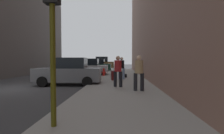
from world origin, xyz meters
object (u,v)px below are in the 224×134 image
Objects in this scene: fire_hydrant at (104,72)px; traffic_light at (52,8)px; duffel_bag at (125,76)px; pedestrian_in_tan_coat at (139,71)px; pedestrian_in_red_jacket at (118,70)px; rolling_suitcase at (114,75)px; pedestrian_in_jeans at (122,67)px; parked_gray_coupe at (69,72)px; parked_dark_green_sedan at (97,66)px; parked_bronze_suv at (101,64)px; parked_silver_sedan at (87,68)px.

traffic_light is (0.05, -12.74, 2.26)m from fire_hydrant.
fire_hydrant is 2.47m from duffel_bag.
pedestrian_in_tan_coat is 1.59m from pedestrian_in_red_jacket.
rolling_suitcase is at bearing 83.60° from traffic_light.
pedestrian_in_red_jacket is at bearing 129.89° from pedestrian_in_tan_coat.
duffel_bag is at bearing 78.37° from pedestrian_in_jeans.
pedestrian_in_red_jacket is at bearing -95.77° from duffel_bag.
parked_dark_green_sedan is (0.00, 13.53, 0.00)m from parked_gray_coupe.
rolling_suitcase reaches higher than fire_hydrant.
parked_gray_coupe is 2.50× the size of pedestrian_in_tan_coat.
duffel_bag is (0.31, 1.48, -0.81)m from pedestrian_in_jeans.
parked_dark_green_sedan is 10.50m from duffel_bag.
traffic_light is 6.22m from pedestrian_in_red_jacket.
traffic_light is 3.46× the size of rolling_suitcase.
pedestrian_in_jeans and pedestrian_in_red_jacket have the same top height.
fire_hydrant is 0.68× the size of rolling_suitcase.
parked_bronze_suv is 2.71× the size of pedestrian_in_red_jacket.
parked_silver_sedan is 5.99× the size of fire_hydrant.
pedestrian_in_tan_coat reaches higher than parked_dark_green_sedan.
parked_bronze_suv is at bearing 97.15° from fire_hydrant.
traffic_light reaches higher than pedestrian_in_red_jacket.
pedestrian_in_jeans is (1.66, -2.96, 0.61)m from fire_hydrant.
duffel_bag is at bearing -76.62° from parked_bronze_suv.
pedestrian_in_red_jacket reaches higher than parked_gray_coupe.
pedestrian_in_red_jacket reaches higher than parked_silver_sedan.
pedestrian_in_red_jacket reaches higher than fire_hydrant.
parked_bronze_suv is at bearing 90.00° from parked_dark_green_sedan.
rolling_suitcase is (2.88, 1.61, -0.36)m from parked_gray_coupe.
parked_dark_green_sedan is at bearing 107.10° from pedestrian_in_jeans.
parked_bronze_suv is at bearing 90.00° from parked_gray_coupe.
pedestrian_in_tan_coat is at bearing -65.62° from parked_silver_sedan.
parked_silver_sedan is 2.47× the size of pedestrian_in_red_jacket.
parked_gray_coupe and parked_dark_green_sedan have the same top height.
parked_dark_green_sedan is 2.46× the size of pedestrian_in_jeans.
fire_hydrant is at bearing 119.30° from pedestrian_in_jeans.
pedestrian_in_red_jacket is (-0.24, -3.94, 0.00)m from pedestrian_in_jeans.
pedestrian_in_tan_coat is (4.24, -22.50, 0.07)m from parked_bronze_suv.
pedestrian_in_red_jacket is (3.23, -1.67, 0.26)m from parked_gray_coupe.
parked_bronze_suv is 18.23m from rolling_suitcase.
parked_gray_coupe is 0.92× the size of parked_bronze_suv.
duffel_bag is (0.90, 2.14, -0.20)m from rolling_suitcase.
parked_bronze_suv is 1.29× the size of traffic_light.
parked_dark_green_sedan is 16.96m from pedestrian_in_tan_coat.
duffel_bag is (1.97, -1.48, -0.21)m from fire_hydrant.
pedestrian_in_tan_coat reaches higher than parked_gray_coupe.
parked_silver_sedan is 10.29m from pedestrian_in_tan_coat.
pedestrian_in_red_jacket is at bearing -81.38° from parked_bronze_suv.
rolling_suitcase is (2.88, -18.00, -0.54)m from parked_bronze_suv.
parked_silver_sedan is at bearing 144.13° from duffel_bag.
traffic_light is (1.85, -7.51, 1.91)m from parked_gray_coupe.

